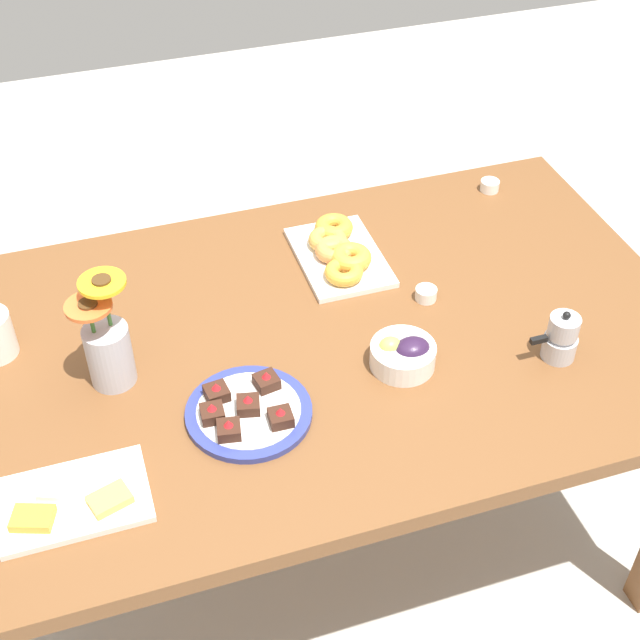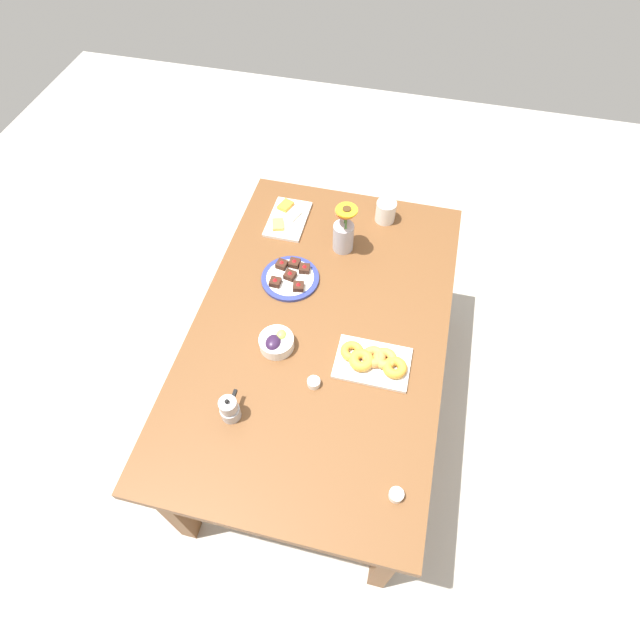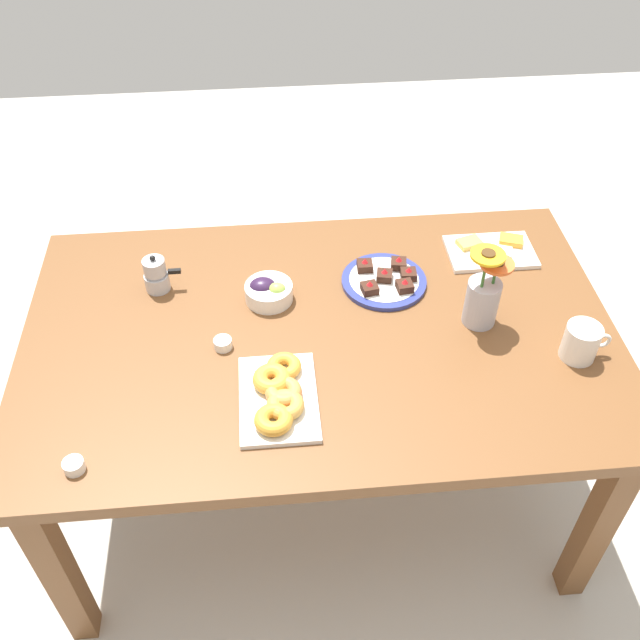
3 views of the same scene
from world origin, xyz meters
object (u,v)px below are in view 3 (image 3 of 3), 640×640
Objects in this scene: dining_table at (320,353)px; jam_cup_honey at (223,343)px; moka_pot at (156,275)px; croissant_platter at (279,395)px; flower_vase at (483,297)px; grape_bowl at (268,291)px; jam_cup_berry at (74,465)px; cheese_platter at (491,250)px; dessert_plate at (385,280)px; coffee_mug at (581,342)px.

dining_table is 0.28m from jam_cup_honey.
jam_cup_honey is 0.32m from moka_pot.
flower_vase is (0.56, 0.24, 0.06)m from croissant_platter.
jam_cup_berry is (-0.46, -0.53, -0.01)m from grape_bowl.
flower_vase reaches higher than grape_bowl.
dining_table is 5.71× the size of croissant_platter.
jam_cup_honey is at bearing -157.99° from cheese_platter.
flower_vase is at bearing -37.34° from dessert_plate.
moka_pot is (-0.88, 0.21, -0.04)m from flower_vase.
dining_table is 6.15× the size of cheese_platter.
jam_cup_honey is at bearing 125.10° from croissant_platter.
jam_cup_honey is at bearing -53.74° from moka_pot.
dessert_plate is (0.34, 0.04, -0.02)m from grape_bowl.
dessert_plate is 0.30m from flower_vase.
jam_cup_honey and jam_cup_berry have the same top height.
jam_cup_honey is (-0.81, -0.33, 0.00)m from cheese_platter.
coffee_mug reaches higher than dessert_plate.
cheese_platter is at bearing 4.19° from moka_pot.
flower_vase is at bearing 21.06° from jam_cup_berry.
croissant_platter is at bearing -174.03° from coffee_mug.
cheese_platter is at bearing 68.41° from flower_vase.
coffee_mug is 0.27m from flower_vase.
grape_bowl is at bearing -167.77° from cheese_platter.
jam_cup_honey is at bearing 172.89° from coffee_mug.
grape_bowl is 0.34m from dessert_plate.
cheese_platter is at bearing 17.67° from dessert_plate.
flower_vase is (0.23, -0.18, 0.07)m from dessert_plate.
flower_vase is (-0.22, 0.16, 0.03)m from coffee_mug.
cheese_platter is 5.42× the size of jam_cup_honey.
cheese_platter is 1.05× the size of flower_vase.
moka_pot reaches higher than cheese_platter.
dessert_plate is 0.65m from moka_pot.
coffee_mug is 0.56m from dessert_plate.
dining_table is 0.69m from coffee_mug.
coffee_mug reaches higher than jam_cup_honey.
flower_vase reaches higher than croissant_platter.
jam_cup_honey is 0.20× the size of dessert_plate.
coffee_mug reaches higher than croissant_platter.
jam_cup_honey is 1.00× the size of jam_cup_berry.
croissant_platter is 5.83× the size of jam_cup_honey.
jam_cup_honey is (-0.26, -0.04, 0.10)m from dining_table.
dessert_plate reaches higher than croissant_platter.
cheese_platter is (-0.11, 0.44, -0.04)m from coffee_mug.
flower_vase is 0.91m from moka_pot.
cheese_platter is at bearing 103.97° from coffee_mug.
jam_cup_honey is 0.51m from dessert_plate.
jam_cup_honey is (-0.92, 0.11, -0.04)m from coffee_mug.
coffee_mug is at bearing -18.45° from moka_pot.
grape_bowl reaches higher than dining_table.
jam_cup_berry is (-0.33, -0.35, 0.00)m from jam_cup_honey.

